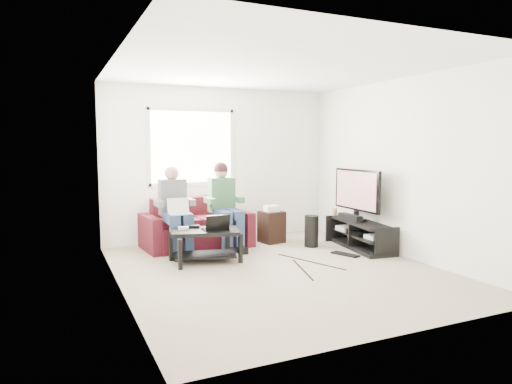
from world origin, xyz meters
TOP-DOWN VIEW (x-y plane):
  - floor at (0.00, 0.00)m, footprint 4.50×4.50m
  - ceiling at (0.00, 0.00)m, footprint 4.50×4.50m
  - wall_back at (0.00, 2.25)m, footprint 4.50×0.00m
  - wall_front at (0.00, -2.25)m, footprint 4.50×0.00m
  - wall_left at (-2.00, 0.00)m, footprint 0.00×4.50m
  - wall_right at (2.00, 0.00)m, footprint 0.00×4.50m
  - window at (-0.50, 2.23)m, footprint 1.48×0.04m
  - sofa at (-0.57, 1.82)m, footprint 1.72×0.90m
  - person_left at (-0.97, 1.54)m, footprint 0.40×0.70m
  - person_right at (-0.17, 1.56)m, footprint 0.40×0.71m
  - laptop_silver at (-0.97, 1.29)m, footprint 0.37×0.30m
  - coffee_table at (-0.74, 0.82)m, footprint 1.04×0.79m
  - laptop_black at (-0.62, 0.74)m, footprint 0.38×0.30m
  - controller_a at (-1.02, 0.94)m, footprint 0.16×0.12m
  - controller_b at (-0.84, 1.00)m, footprint 0.16×0.14m
  - controller_c at (-0.44, 0.97)m, footprint 0.15×0.11m
  - tv_stand at (1.74, 0.60)m, footprint 0.58×1.38m
  - tv at (1.74, 0.70)m, footprint 0.12×1.10m
  - soundbar at (1.62, 0.70)m, footprint 0.12×0.50m
  - drink_cup at (1.69, 1.23)m, footprint 0.08×0.08m
  - console_white at (1.74, 0.20)m, footprint 0.30×0.22m
  - console_grey at (1.74, 0.90)m, footprint 0.34×0.26m
  - console_black at (1.74, 0.55)m, footprint 0.38×0.30m
  - subwoofer at (1.12, 1.03)m, footprint 0.22×0.22m
  - keyboard_floor at (1.28, 0.33)m, footprint 0.29×0.46m
  - end_table at (0.67, 1.59)m, footprint 0.35×0.35m

SIDE VIEW (x-z plane):
  - floor at x=0.00m, z-range 0.00..0.00m
  - keyboard_floor at x=1.28m, z-range 0.00..0.02m
  - tv_stand at x=1.74m, z-range -0.02..0.42m
  - subwoofer at x=1.12m, z-range 0.00..0.51m
  - console_white at x=1.74m, z-range 0.24..0.30m
  - console_black at x=1.74m, z-range 0.24..0.31m
  - console_grey at x=1.74m, z-range 0.24..0.32m
  - end_table at x=0.67m, z-range -0.03..0.59m
  - sofa at x=-0.57m, z-range -0.09..0.68m
  - coffee_table at x=-0.74m, z-range 0.11..0.57m
  - controller_a at x=-1.02m, z-range 0.46..0.50m
  - controller_b at x=-0.84m, z-range 0.46..0.50m
  - controller_c at x=-0.44m, z-range 0.46..0.50m
  - soundbar at x=1.62m, z-range 0.44..0.54m
  - drink_cup at x=1.69m, z-range 0.44..0.56m
  - laptop_black at x=-0.62m, z-range 0.46..0.70m
  - laptop_silver at x=-0.97m, z-range 0.56..0.80m
  - person_left at x=-0.97m, z-range 0.06..1.37m
  - person_right at x=-0.17m, z-range 0.10..1.45m
  - tv at x=1.74m, z-range 0.50..1.31m
  - wall_back at x=0.00m, z-range -0.95..3.55m
  - wall_front at x=0.00m, z-range -0.95..3.55m
  - wall_left at x=-2.00m, z-range -0.95..3.55m
  - wall_right at x=2.00m, z-range -0.95..3.55m
  - window at x=-0.50m, z-range 0.96..2.24m
  - ceiling at x=0.00m, z-range 2.60..2.60m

